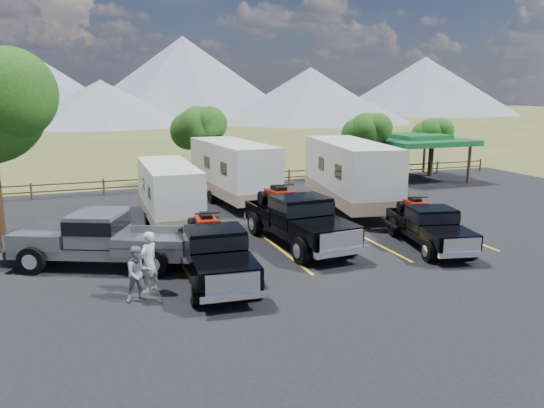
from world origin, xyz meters
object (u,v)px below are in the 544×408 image
object	(u,v)px
pavilion	(417,140)
person_a	(149,262)
rig_center	(298,218)
person_b	(139,274)
rig_right	(429,225)
trailer_right	(350,175)
rig_left	(214,251)
trailer_center	(233,171)
trailer_left	(169,194)
pickup_silver	(103,238)

from	to	relation	value
pavilion	person_a	xyz separation A→B (m)	(-20.43, -15.39, -1.78)
rig_center	person_b	xyz separation A→B (m)	(-6.75, -3.91, -0.24)
rig_right	pavilion	bearing A→B (deg)	68.45
person_b	trailer_right	bearing A→B (deg)	25.06
pavilion	rig_right	world-z (taller)	pavilion
rig_left	person_a	size ratio (longest dim) A/B	3.16
trailer_center	pavilion	bearing A→B (deg)	8.16
pavilion	rig_left	size ratio (longest dim) A/B	1.01
rig_left	person_b	xyz separation A→B (m)	(-2.57, -1.07, -0.12)
rig_left	trailer_center	xyz separation A→B (m)	(3.96, 11.64, 0.80)
pavilion	rig_left	world-z (taller)	pavilion
rig_left	trailer_left	bearing A→B (deg)	95.66
person_a	pickup_silver	bearing A→B (deg)	-110.14
rig_left	rig_right	world-z (taller)	rig_left
trailer_left	trailer_center	distance (m)	5.75
rig_right	trailer_center	xyz separation A→B (m)	(-5.06, 10.88, 0.89)
pickup_silver	person_b	world-z (taller)	pickup_silver
pavilion	rig_center	xyz separation A→B (m)	(-14.06, -12.09, -1.66)
rig_right	trailer_left	size ratio (longest dim) A/B	0.69
trailer_right	rig_center	bearing A→B (deg)	-126.26
rig_left	rig_right	distance (m)	9.05
rig_left	trailer_center	bearing A→B (deg)	75.16
trailer_center	person_a	size ratio (longest dim) A/B	5.04
pickup_silver	rig_left	bearing A→B (deg)	76.23
rig_center	pickup_silver	size ratio (longest dim) A/B	1.00
pavilion	rig_center	bearing A→B (deg)	-139.30
rig_right	person_b	world-z (taller)	rig_right
pavilion	rig_center	distance (m)	18.62
pavilion	trailer_center	world-z (taller)	trailer_center
pavilion	rig_left	xyz separation A→B (m)	(-18.24, -14.94, -1.78)
person_b	pickup_silver	bearing A→B (deg)	90.50
pavilion	rig_right	size ratio (longest dim) A/B	1.09
rig_left	pickup_silver	world-z (taller)	rig_left
rig_right	trailer_left	bearing A→B (deg)	154.57
rig_center	pickup_silver	world-z (taller)	rig_center
rig_left	trailer_right	xyz separation A→B (m)	(9.20, 7.82, 0.90)
rig_right	person_b	size ratio (longest dim) A/B	3.37
trailer_left	person_a	size ratio (longest dim) A/B	4.26
rig_center	trailer_center	size ratio (longest dim) A/B	0.71
pavilion	rig_center	size ratio (longest dim) A/B	0.90
trailer_left	person_a	xyz separation A→B (m)	(-1.96, -8.16, -0.54)
rig_center	trailer_left	world-z (taller)	trailer_left
pavilion	pickup_silver	world-z (taller)	pavilion
pavilion	person_a	distance (m)	25.64
pavilion	rig_right	bearing A→B (deg)	-123.04
pickup_silver	person_b	bearing A→B (deg)	36.44
trailer_right	person_b	size ratio (longest dim) A/B	6.11
rig_left	trailer_center	world-z (taller)	trailer_center
pavilion	trailer_center	size ratio (longest dim) A/B	0.63
trailer_left	pickup_silver	xyz separation A→B (m)	(-3.16, -5.09, -0.48)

